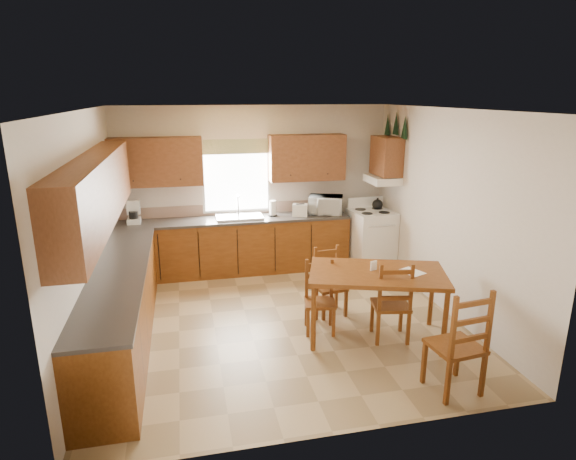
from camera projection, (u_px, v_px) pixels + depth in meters
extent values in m
plane|color=tan|center=(282.00, 321.00, 6.31)|extent=(4.50, 4.50, 0.00)
plane|color=olive|center=(281.00, 109.00, 5.57)|extent=(4.50, 4.50, 0.00)
plane|color=beige|center=(88.00, 233.00, 5.48)|extent=(4.50, 4.50, 0.00)
plane|color=beige|center=(446.00, 212.00, 6.41)|extent=(4.50, 4.50, 0.00)
plane|color=beige|center=(254.00, 188.00, 8.06)|extent=(4.50, 4.50, 0.00)
plane|color=beige|center=(338.00, 293.00, 3.83)|extent=(4.50, 4.50, 0.00)
cube|color=brown|center=(236.00, 246.00, 7.95)|extent=(3.75, 0.60, 0.88)
cube|color=brown|center=(122.00, 309.00, 5.65)|extent=(0.60, 3.60, 0.88)
cube|color=#3C3836|center=(235.00, 220.00, 7.82)|extent=(3.75, 0.63, 0.04)
cube|color=#3C3836|center=(118.00, 272.00, 5.52)|extent=(0.63, 3.60, 0.04)
cube|color=gray|center=(233.00, 209.00, 8.06)|extent=(3.75, 0.01, 0.18)
cube|color=brown|center=(156.00, 162.00, 7.44)|extent=(1.41, 0.33, 0.75)
cube|color=brown|center=(307.00, 158.00, 7.94)|extent=(1.25, 0.33, 0.75)
cube|color=brown|center=(97.00, 191.00, 5.23)|extent=(0.33, 3.60, 0.75)
cube|color=brown|center=(386.00, 156.00, 7.77)|extent=(0.33, 0.62, 0.62)
cube|color=white|center=(382.00, 179.00, 7.87)|extent=(0.44, 0.62, 0.12)
cube|color=white|center=(236.00, 177.00, 7.91)|extent=(1.13, 0.02, 1.18)
cube|color=white|center=(236.00, 177.00, 7.91)|extent=(1.05, 0.01, 1.10)
cube|color=#4C6C32|center=(236.00, 147.00, 7.75)|extent=(1.19, 0.01, 0.24)
cube|color=silver|center=(239.00, 217.00, 7.83)|extent=(0.75, 0.45, 0.04)
cone|color=black|center=(405.00, 127.00, 7.37)|extent=(0.22, 0.22, 0.36)
cone|color=black|center=(396.00, 123.00, 7.66)|extent=(0.22, 0.22, 0.36)
cone|color=black|center=(388.00, 124.00, 7.97)|extent=(0.22, 0.22, 0.36)
cube|color=white|center=(371.00, 240.00, 8.12)|extent=(0.72, 0.74, 0.98)
cube|color=white|center=(133.00, 213.00, 7.49)|extent=(0.24, 0.27, 0.33)
cylinder|color=white|center=(273.00, 208.00, 7.94)|extent=(0.14, 0.14, 0.26)
cube|color=white|center=(300.00, 210.00, 7.94)|extent=(0.28, 0.23, 0.20)
imported|color=white|center=(326.00, 205.00, 8.07)|extent=(0.61, 0.53, 0.31)
cube|color=brown|center=(376.00, 305.00, 5.79)|extent=(1.79, 1.35, 0.85)
cube|color=brown|center=(391.00, 300.00, 5.74)|extent=(0.49, 0.47, 1.00)
cube|color=brown|center=(456.00, 339.00, 4.71)|extent=(0.52, 0.50, 1.11)
cube|color=brown|center=(320.00, 298.00, 5.93)|extent=(0.43, 0.42, 0.89)
cube|color=brown|center=(331.00, 282.00, 6.40)|extent=(0.42, 0.41, 0.91)
cube|color=white|center=(412.00, 272.00, 5.67)|extent=(0.30, 0.34, 0.00)
cube|color=white|center=(374.00, 266.00, 5.71)|extent=(0.09, 0.04, 0.11)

